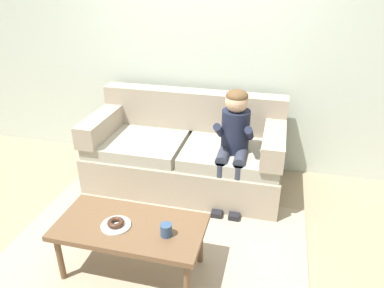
% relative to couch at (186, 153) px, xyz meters
% --- Properties ---
extents(ground, '(10.00, 10.00, 0.00)m').
position_rel_couch_xyz_m(ground, '(0.03, -0.84, -0.34)').
color(ground, '#9E896B').
extents(wall_back, '(8.00, 0.10, 2.80)m').
position_rel_couch_xyz_m(wall_back, '(0.03, 0.56, 1.06)').
color(wall_back, beige).
rests_on(wall_back, ground).
extents(area_rug, '(2.38, 1.68, 0.01)m').
position_rel_couch_xyz_m(area_rug, '(0.03, -1.09, -0.33)').
color(area_rug, tan).
rests_on(area_rug, ground).
extents(couch, '(1.94, 0.90, 0.91)m').
position_rel_couch_xyz_m(couch, '(0.00, 0.00, 0.00)').
color(couch, tan).
rests_on(couch, ground).
extents(coffee_table, '(1.06, 0.53, 0.43)m').
position_rel_couch_xyz_m(coffee_table, '(-0.06, -1.32, 0.05)').
color(coffee_table, brown).
rests_on(coffee_table, ground).
extents(person_child, '(0.34, 0.58, 1.10)m').
position_rel_couch_xyz_m(person_child, '(0.51, -0.20, 0.33)').
color(person_child, '#1E2338').
rests_on(person_child, ground).
extents(plate, '(0.21, 0.21, 0.01)m').
position_rel_couch_xyz_m(plate, '(-0.15, -1.36, 0.10)').
color(plate, white).
rests_on(plate, coffee_table).
extents(donut, '(0.16, 0.16, 0.04)m').
position_rel_couch_xyz_m(donut, '(-0.15, -1.36, 0.12)').
color(donut, '#422619').
rests_on(donut, plate).
extents(mug, '(0.08, 0.08, 0.09)m').
position_rel_couch_xyz_m(mug, '(0.22, -1.36, 0.14)').
color(mug, '#334C72').
rests_on(mug, coffee_table).
extents(toy_controller, '(0.23, 0.09, 0.05)m').
position_rel_couch_xyz_m(toy_controller, '(-0.53, -0.72, -0.31)').
color(toy_controller, gold).
rests_on(toy_controller, ground).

